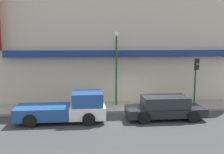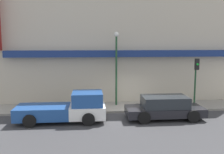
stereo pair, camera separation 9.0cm
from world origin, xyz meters
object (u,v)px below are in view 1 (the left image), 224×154
at_px(fire_hydrant, 94,106).
at_px(traffic_light, 196,74).
at_px(parked_car, 165,107).
at_px(street_lamp, 116,60).
at_px(pickup_truck, 68,109).

xyz_separation_m(fire_hydrant, traffic_light, (7.30, 0.32, 2.13)).
bearing_deg(parked_car, street_lamp, 128.35).
xyz_separation_m(pickup_truck, traffic_light, (8.96, 2.13, 1.78)).
bearing_deg(pickup_truck, traffic_light, 11.56).
bearing_deg(traffic_light, street_lamp, 169.42).
relative_size(parked_car, fire_hydrant, 8.34).
relative_size(pickup_truck, traffic_light, 1.53).
height_order(parked_car, fire_hydrant, parked_car).
height_order(street_lamp, traffic_light, street_lamp).
bearing_deg(parked_car, traffic_light, 34.09).
height_order(parked_car, street_lamp, street_lamp).
distance_m(fire_hydrant, street_lamp, 3.78).
height_order(fire_hydrant, traffic_light, traffic_light).
height_order(pickup_truck, traffic_light, traffic_light).
bearing_deg(street_lamp, fire_hydrant, -140.66).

